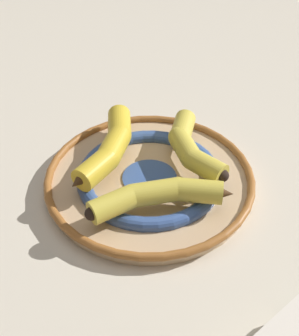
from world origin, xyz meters
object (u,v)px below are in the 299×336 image
at_px(decorative_bowl, 150,179).
at_px(banana_c, 159,195).
at_px(banana_b, 190,145).
at_px(banana_a, 109,148).

distance_m(decorative_bowl, banana_c, 0.08).
relative_size(decorative_bowl, banana_b, 1.88).
distance_m(decorative_bowl, banana_b, 0.08).
bearing_deg(banana_c, banana_a, -66.51).
height_order(decorative_bowl, banana_c, banana_c).
bearing_deg(banana_b, banana_c, -41.53).
distance_m(banana_b, banana_c, 0.12).
height_order(decorative_bowl, banana_b, banana_b).
xyz_separation_m(banana_a, banana_b, (0.10, -0.07, -0.00)).
bearing_deg(banana_a, decorative_bowl, -102.50).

